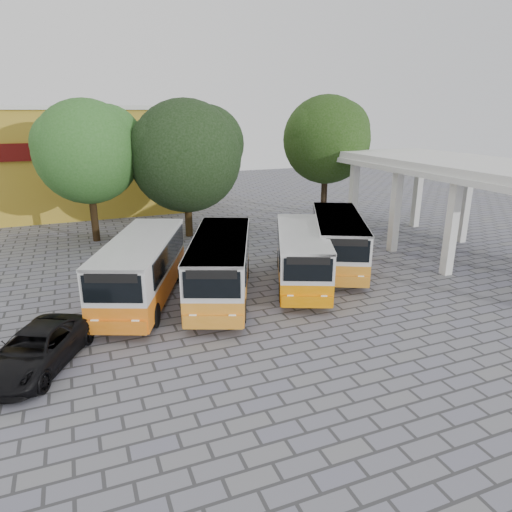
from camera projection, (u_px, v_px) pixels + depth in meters
name	position (u px, v px, depth m)	size (l,w,h in m)	color
ground	(330.00, 312.00, 18.86)	(90.00, 90.00, 0.00)	slate
terminal_shelter	(465.00, 169.00, 24.61)	(6.80, 15.80, 5.40)	silver
shophouse_block	(48.00, 160.00, 36.69)	(20.40, 10.40, 8.30)	#AC8A22
bus_far_left	(142.00, 266.00, 19.48)	(5.13, 8.30, 2.79)	orange
bus_centre_left	(221.00, 263.00, 19.87)	(5.02, 8.20, 2.76)	orange
bus_centre_right	(302.00, 253.00, 21.53)	(4.90, 7.78, 2.61)	orange
bus_far_right	(338.00, 238.00, 23.76)	(5.43, 8.19, 2.75)	orange
tree_left	(88.00, 148.00, 27.48)	(6.56, 6.25, 8.69)	black
tree_middle	(187.00, 152.00, 28.76)	(7.42, 7.07, 8.72)	#34240F
tree_right	(327.00, 137.00, 32.50)	(6.52, 6.21, 9.06)	black
parked_car	(36.00, 349.00, 14.63)	(2.12, 4.60, 1.28)	black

